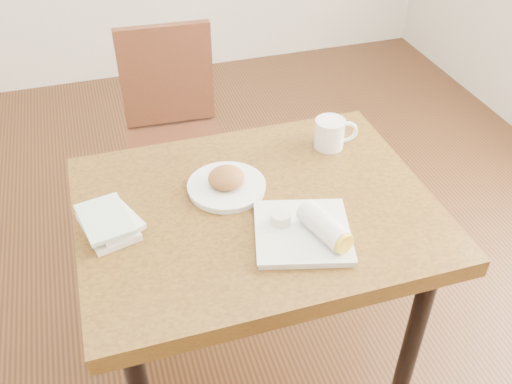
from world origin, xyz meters
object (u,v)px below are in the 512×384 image
object	(u,v)px
plate_scone	(227,183)
book_stack	(108,222)
coffee_mug	(331,133)
plate_burrito	(309,230)
chair_far	(174,124)
table	(256,226)

from	to	relation	value
plate_scone	book_stack	bearing A→B (deg)	-168.55
plate_scone	coffee_mug	size ratio (longest dim) A/B	1.62
coffee_mug	book_stack	size ratio (longest dim) A/B	0.67
plate_burrito	book_stack	distance (m)	0.58
coffee_mug	book_stack	distance (m)	0.81
plate_burrito	coffee_mug	bearing A→B (deg)	59.71
chair_far	coffee_mug	xyz separation A→B (m)	(0.45, -0.63, 0.26)
table	plate_burrito	distance (m)	0.24
chair_far	plate_burrito	bearing A→B (deg)	-78.66
chair_far	plate_burrito	world-z (taller)	chair_far
chair_far	plate_scone	distance (m)	0.80
chair_far	plate_burrito	xyz separation A→B (m)	(0.21, -1.05, 0.23)
plate_scone	book_stack	distance (m)	0.38
table	coffee_mug	xyz separation A→B (m)	(0.34, 0.23, 0.14)
table	chair_far	xyz separation A→B (m)	(-0.11, 0.86, -0.11)
chair_far	plate_scone	xyz separation A→B (m)	(0.04, -0.77, 0.23)
plate_scone	coffee_mug	world-z (taller)	coffee_mug
coffee_mug	plate_burrito	xyz separation A→B (m)	(-0.24, -0.41, -0.03)
chair_far	book_stack	world-z (taller)	chair_far
table	plate_burrito	bearing A→B (deg)	-61.25
chair_far	book_stack	bearing A→B (deg)	-111.50
plate_burrito	book_stack	xyz separation A→B (m)	(-0.54, 0.21, -0.00)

